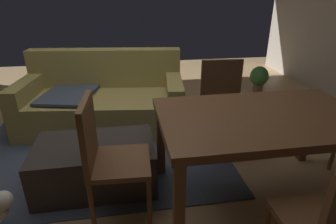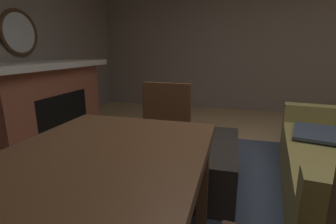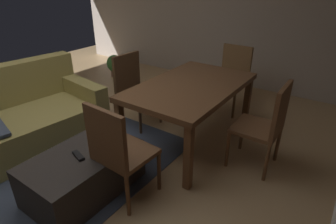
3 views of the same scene
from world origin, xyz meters
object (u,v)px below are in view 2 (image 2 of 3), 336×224
at_px(dining_table, 80,187).
at_px(small_dog, 176,136).
at_px(ottoman_coffee_table, 202,163).
at_px(dining_chair_west, 162,131).
at_px(round_wall_mirror, 19,33).
at_px(fireplace, 46,100).
at_px(tv_remote, 202,139).

bearing_deg(dining_table, small_dog, -177.69).
distance_m(ottoman_coffee_table, dining_chair_west, 0.48).
xyz_separation_m(round_wall_mirror, dining_chair_west, (0.85, 2.22, -0.90)).
xyz_separation_m(fireplace, tv_remote, (0.69, 2.26, -0.11)).
height_order(fireplace, ottoman_coffee_table, fireplace).
bearing_deg(round_wall_mirror, fireplace, 90.00).
distance_m(fireplace, dining_table, 2.80).
bearing_deg(small_dog, fireplace, -88.47).
bearing_deg(ottoman_coffee_table, small_dog, -151.26).
height_order(fireplace, tv_remote, fireplace).
height_order(ottoman_coffee_table, small_dog, ottoman_coffee_table).
height_order(tv_remote, dining_table, dining_table).
relative_size(ottoman_coffee_table, small_dog, 2.06).
bearing_deg(small_dog, tv_remote, 29.22).
bearing_deg(round_wall_mirror, dining_table, 47.65).
distance_m(ottoman_coffee_table, tv_remote, 0.22).
distance_m(round_wall_mirror, ottoman_coffee_table, 2.93).
relative_size(fireplace, dining_table, 1.30).
height_order(round_wall_mirror, small_dog, round_wall_mirror).
bearing_deg(dining_chair_west, small_dog, -174.39).
distance_m(tv_remote, small_dog, 0.88).
relative_size(tv_remote, dining_chair_west, 0.17).
distance_m(ottoman_coffee_table, small_dog, 0.88).
distance_m(round_wall_mirror, small_dog, 2.48).
xyz_separation_m(round_wall_mirror, dining_table, (2.02, 2.22, -0.77)).
relative_size(round_wall_mirror, small_dog, 1.26).
bearing_deg(small_dog, dining_table, 2.31).
height_order(dining_chair_west, small_dog, dining_chair_west).
xyz_separation_m(tv_remote, dining_table, (1.34, -0.33, 0.24)).
relative_size(round_wall_mirror, ottoman_coffee_table, 0.61).
relative_size(ottoman_coffee_table, dining_chair_west, 1.08).
xyz_separation_m(ottoman_coffee_table, dining_chair_west, (0.13, -0.33, 0.32)).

